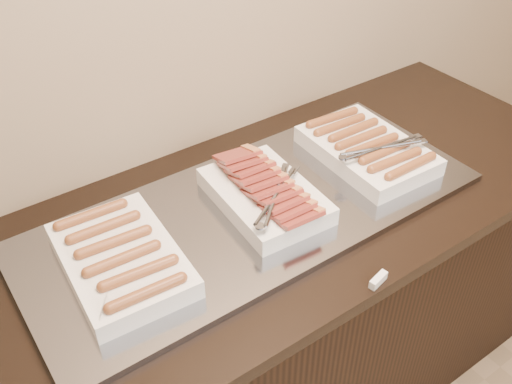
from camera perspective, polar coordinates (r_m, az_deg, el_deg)
counter at (r=1.81m, az=0.08°, el=-12.92°), size 2.06×0.76×0.90m
warming_tray at (r=1.48m, az=-0.16°, el=-1.90°), size 1.20×0.50×0.02m
dish_left at (r=1.33m, az=-13.37°, el=-6.49°), size 0.26×0.37×0.07m
dish_center at (r=1.46m, az=0.95°, el=-0.15°), size 0.26×0.36×0.10m
dish_right at (r=1.66m, az=11.10°, el=4.27°), size 0.28×0.38×0.08m
label_holder at (r=1.33m, az=12.12°, el=-8.60°), size 0.06×0.03×0.02m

